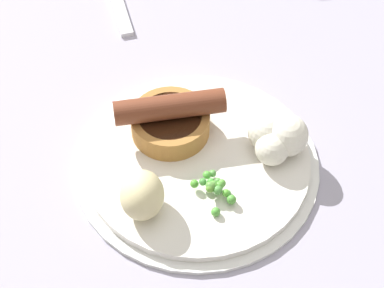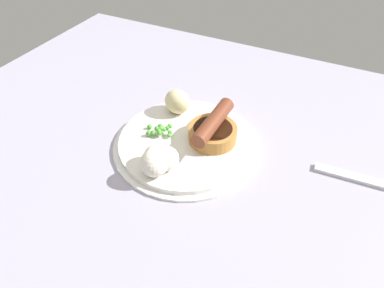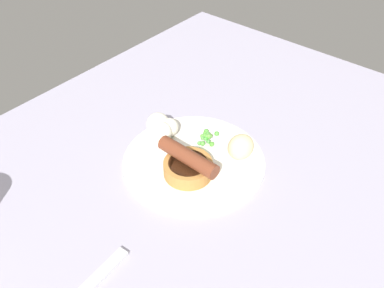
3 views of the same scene
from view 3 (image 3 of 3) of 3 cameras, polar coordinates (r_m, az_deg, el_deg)
dining_table at (r=74.76cm, az=-1.09°, el=-5.18°), size 110.00×80.00×3.00cm
dinner_plate at (r=75.95cm, az=0.25°, el=-2.08°), size 25.28×25.28×1.40cm
sausage_pudding at (r=70.64cm, az=-0.70°, el=-2.92°), size 8.24×11.37×5.08cm
pea_pile at (r=77.93cm, az=2.04°, el=0.99°), size 5.18×4.01×1.84cm
cauliflower_floret at (r=78.57cm, az=-4.05°, el=2.24°), size 5.77×5.94×4.35cm
potato_chunk_0 at (r=74.28cm, az=6.51°, el=-0.37°), size 5.70×5.15×4.54cm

